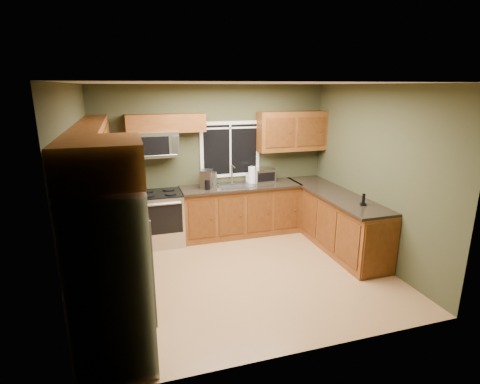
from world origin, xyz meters
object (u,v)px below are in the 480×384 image
microwave (155,144)px  cordless_phone (363,202)px  soap_bottle_a (210,177)px  soap_bottle_c (204,183)px  paper_towel_roll (252,175)px  soap_bottle_b (249,177)px  toaster_oven (264,175)px  kettle (212,178)px  refrigerator (112,276)px  range (160,218)px  coffee_maker (207,180)px

microwave → cordless_phone: (2.87, -1.78, -0.74)m
soap_bottle_a → soap_bottle_c: 0.22m
paper_towel_roll → soap_bottle_a: size_ratio=1.19×
soap_bottle_b → microwave: bearing=-177.5°
soap_bottle_b → soap_bottle_c: 0.88m
toaster_oven → soap_bottle_a: soap_bottle_a is taller
kettle → refrigerator: bearing=-119.5°
refrigerator → paper_towel_roll: refrigerator is taller
soap_bottle_a → soap_bottle_b: size_ratio=1.63×
toaster_oven → soap_bottle_c: toaster_oven is taller
soap_bottle_a → toaster_oven: bearing=-4.8°
paper_towel_roll → kettle: bearing=174.2°
range → cordless_phone: size_ratio=5.19×
microwave → coffee_maker: size_ratio=2.33×
microwave → soap_bottle_b: 1.82m
refrigerator → toaster_oven: (2.64, 2.92, 0.16)m
microwave → toaster_oven: 2.06m
microwave → soap_bottle_a: microwave is taller
range → soap_bottle_a: (0.95, 0.23, 0.61)m
soap_bottle_b → cordless_phone: (1.20, -1.85, -0.03)m
microwave → cordless_phone: bearing=-31.8°
refrigerator → coffee_maker: 3.16m
paper_towel_roll → cordless_phone: (1.17, -1.75, -0.10)m
toaster_oven → soap_bottle_b: toaster_oven is taller
paper_towel_roll → cordless_phone: bearing=-56.1°
coffee_maker → cordless_phone: coffee_maker is taller
microwave → soap_bottle_b: size_ratio=4.38×
kettle → paper_towel_roll: paper_towel_roll is taller
coffee_maker → toaster_oven: bearing=7.9°
coffee_maker → soap_bottle_b: (0.84, 0.22, -0.07)m
coffee_maker → kettle: bearing=52.1°
microwave → kettle: 1.17m
paper_towel_roll → soap_bottle_b: bearing=103.7°
range → paper_towel_roll: 1.81m
coffee_maker → paper_towel_roll: 0.88m
refrigerator → toaster_oven: bearing=47.9°
range → coffee_maker: coffee_maker is taller
coffee_maker → kettle: 0.24m
soap_bottle_a → soap_bottle_c: size_ratio=1.85×
toaster_oven → kettle: size_ratio=1.36×
soap_bottle_c → cordless_phone: cordless_phone is taller
paper_towel_roll → cordless_phone: paper_towel_roll is taller
soap_bottle_a → cordless_phone: size_ratio=1.57×
refrigerator → kettle: size_ratio=6.09×
toaster_oven → cordless_phone: bearing=-62.7°
refrigerator → soap_bottle_c: size_ratio=11.78×
coffee_maker → soap_bottle_c: coffee_maker is taller
kettle → soap_bottle_b: (0.70, 0.03, -0.05)m
coffee_maker → kettle: size_ratio=1.10×
kettle → soap_bottle_c: 0.20m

